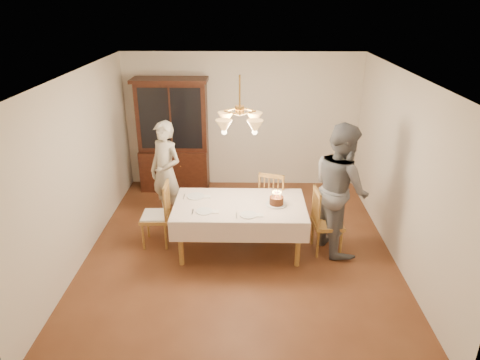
{
  "coord_description": "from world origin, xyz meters",
  "views": [
    {
      "loc": [
        0.1,
        -5.54,
        3.53
      ],
      "look_at": [
        0.0,
        0.2,
        1.05
      ],
      "focal_mm": 32.0,
      "sensor_mm": 36.0,
      "label": 1
    }
  ],
  "objects_px": {
    "china_hutch": "(173,137)",
    "elderly_woman": "(166,172)",
    "chair_far_side": "(273,202)",
    "birthday_cake": "(276,201)",
    "dining_table": "(240,209)"
  },
  "relations": [
    {
      "from": "elderly_woman",
      "to": "chair_far_side",
      "type": "bearing_deg",
      "value": 27.05
    },
    {
      "from": "china_hutch",
      "to": "birthday_cake",
      "type": "xyz_separation_m",
      "value": [
        1.84,
        -2.27,
        -0.23
      ]
    },
    {
      "from": "china_hutch",
      "to": "chair_far_side",
      "type": "xyz_separation_m",
      "value": [
        1.84,
        -1.54,
        -0.6
      ]
    },
    {
      "from": "birthday_cake",
      "to": "chair_far_side",
      "type": "bearing_deg",
      "value": 89.74
    },
    {
      "from": "china_hutch",
      "to": "elderly_woman",
      "type": "relative_size",
      "value": 1.26
    },
    {
      "from": "dining_table",
      "to": "birthday_cake",
      "type": "height_order",
      "value": "birthday_cake"
    },
    {
      "from": "elderly_woman",
      "to": "birthday_cake",
      "type": "height_order",
      "value": "elderly_woman"
    },
    {
      "from": "china_hutch",
      "to": "birthday_cake",
      "type": "distance_m",
      "value": 2.93
    },
    {
      "from": "china_hutch",
      "to": "birthday_cake",
      "type": "bearing_deg",
      "value": -50.97
    },
    {
      "from": "dining_table",
      "to": "birthday_cake",
      "type": "xyz_separation_m",
      "value": [
        0.53,
        -0.01,
        0.13
      ]
    },
    {
      "from": "china_hutch",
      "to": "elderly_woman",
      "type": "xyz_separation_m",
      "value": [
        0.07,
        -1.3,
        -0.19
      ]
    },
    {
      "from": "chair_far_side",
      "to": "elderly_woman",
      "type": "bearing_deg",
      "value": 172.34
    },
    {
      "from": "elderly_woman",
      "to": "china_hutch",
      "type": "bearing_deg",
      "value": 127.96
    },
    {
      "from": "china_hutch",
      "to": "elderly_woman",
      "type": "bearing_deg",
      "value": -86.75
    },
    {
      "from": "dining_table",
      "to": "elderly_woman",
      "type": "distance_m",
      "value": 1.57
    }
  ]
}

